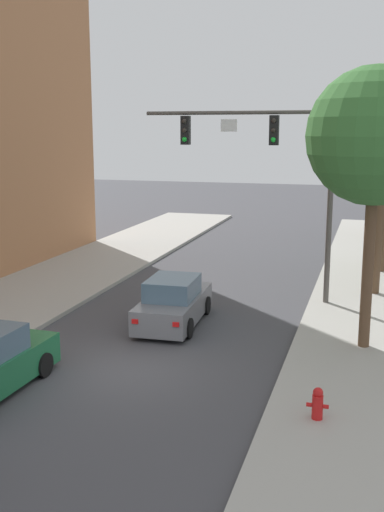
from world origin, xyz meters
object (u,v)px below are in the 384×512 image
(fire_hydrant, at_px, (318,403))
(street_tree_second, at_px, (384,141))
(street_tree_farthest, at_px, (373,157))
(car_lead_grey, at_px, (174,303))
(traffic_signal_mast, at_px, (276,158))
(street_tree_nearest, at_px, (376,137))

(fire_hydrant, distance_m, street_tree_second, 12.69)
(street_tree_farthest, bearing_deg, car_lead_grey, -107.59)
(traffic_signal_mast, relative_size, car_lead_grey, 1.74)
(street_tree_nearest, distance_m, street_tree_second, 6.34)
(traffic_signal_mast, height_order, street_tree_nearest, street_tree_nearest)
(traffic_signal_mast, xyz_separation_m, street_tree_second, (3.70, 1.86, 0.56))
(traffic_signal_mast, distance_m, car_lead_grey, 6.48)
(traffic_signal_mast, distance_m, street_tree_second, 4.18)
(fire_hydrant, xyz_separation_m, street_tree_second, (1.16, 11.42, 5.42))
(car_lead_grey, height_order, street_tree_nearest, street_tree_nearest)
(street_tree_second, height_order, street_tree_farthest, street_tree_second)
(traffic_signal_mast, relative_size, fire_hydrant, 10.42)
(street_tree_nearest, bearing_deg, traffic_signal_mast, 127.37)
(fire_hydrant, bearing_deg, street_tree_nearest, 80.31)
(street_tree_nearest, relative_size, street_tree_second, 1.06)
(traffic_signal_mast, distance_m, street_tree_nearest, 5.68)
(street_tree_second, bearing_deg, street_tree_nearest, -92.60)
(traffic_signal_mast, bearing_deg, car_lead_grey, -126.56)
(car_lead_grey, distance_m, fire_hydrant, 7.92)
(car_lead_grey, height_order, street_tree_second, street_tree_second)
(street_tree_nearest, height_order, street_tree_farthest, street_tree_nearest)
(fire_hydrant, bearing_deg, car_lead_grey, 131.46)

